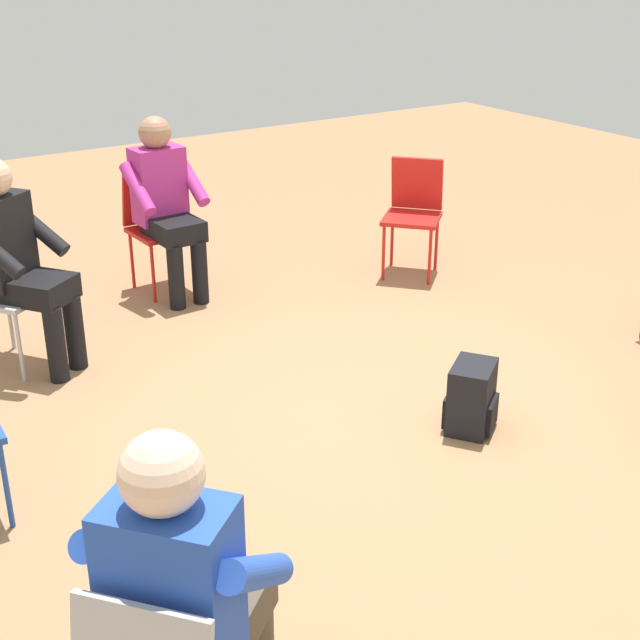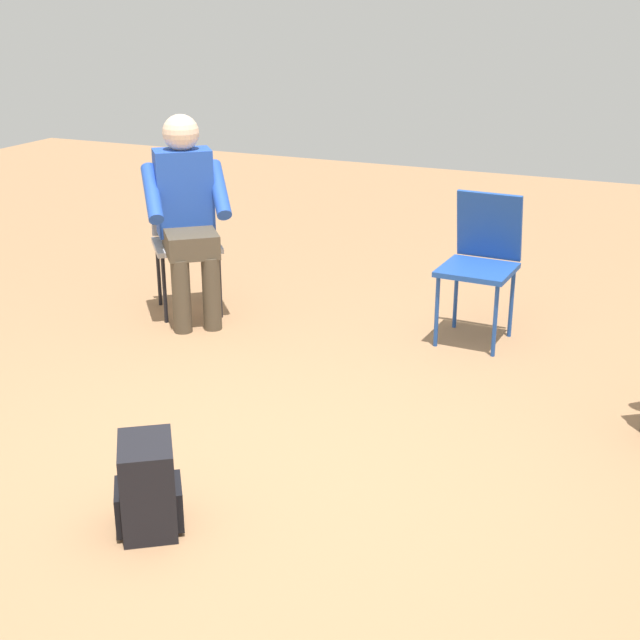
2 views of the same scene
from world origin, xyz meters
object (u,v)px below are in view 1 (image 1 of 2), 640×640
(person_in_blue, at_px, (188,590))
(person_in_black, at_px, (16,255))
(backpack_near_laptop_user, at_px, (471,401))
(person_in_magenta, at_px, (166,199))
(chair_north, at_px, (157,221))
(chair_northeast, at_px, (414,208))

(person_in_blue, height_order, person_in_black, same)
(person_in_blue, distance_m, backpack_near_laptop_user, 2.41)
(backpack_near_laptop_user, bearing_deg, person_in_blue, -152.28)
(person_in_magenta, bearing_deg, chair_north, -90.00)
(person_in_black, xyz_separation_m, backpack_near_laptop_user, (1.68, -1.96, -0.54))
(chair_northeast, relative_size, backpack_near_laptop_user, 2.36)
(chair_north, bearing_deg, person_in_black, 31.07)
(chair_northeast, xyz_separation_m, person_in_black, (-2.89, -0.03, 0.20))
(backpack_near_laptop_user, bearing_deg, person_in_black, 130.50)
(person_in_black, height_order, backpack_near_laptop_user, person_in_black)
(person_in_magenta, bearing_deg, chair_northeast, 159.18)
(chair_northeast, height_order, backpack_near_laptop_user, chair_northeast)
(chair_north, relative_size, person_in_magenta, 0.69)
(person_in_magenta, xyz_separation_m, backpack_near_laptop_user, (0.49, -2.57, -0.54))
(person_in_blue, xyz_separation_m, backpack_near_laptop_user, (2.08, 1.09, -0.54))
(chair_north, relative_size, person_in_black, 0.69)
(person_in_blue, distance_m, person_in_black, 3.08)
(chair_north, height_order, person_in_black, person_in_black)
(chair_northeast, bearing_deg, backpack_near_laptop_user, 106.87)
(person_in_black, bearing_deg, person_in_magenta, 171.37)
(chair_northeast, bearing_deg, person_in_blue, 91.35)
(person_in_black, bearing_deg, person_in_blue, 46.61)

